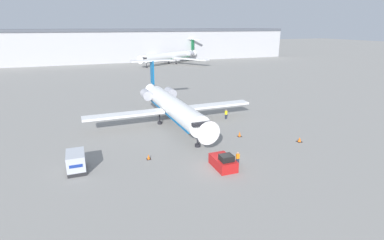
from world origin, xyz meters
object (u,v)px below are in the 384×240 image
Objects in this scene: airplane_main at (172,106)px; traffic_cone_left at (149,157)px; pushback_tug at (223,162)px; worker_by_wing at (226,114)px; traffic_cone_right at (240,134)px; worker_near_tug at (238,158)px; traffic_cone_mid at (300,140)px; airplane_parked_far_left at (171,56)px; luggage_cart at (76,162)px.

airplane_main reaches higher than traffic_cone_left.
pushback_tug is 5.84× the size of traffic_cone_left.
worker_by_wing is 2.10× the size of traffic_cone_right.
traffic_cone_left is at bearing -168.21° from traffic_cone_right.
worker_near_tug reaches higher than traffic_cone_mid.
traffic_cone_right is at bearing -51.02° from airplane_main.
airplane_parked_far_left is at bearing 71.45° from traffic_cone_left.
traffic_cone_left is (8.63, 0.12, -0.83)m from luggage_cart.
luggage_cart reaches higher than traffic_cone_right.
luggage_cart is 103.53m from airplane_parked_far_left.
airplane_parked_far_left is (16.92, 91.98, 3.05)m from traffic_cone_right.
airplane_main is 41.24× the size of traffic_cone_mid.
worker_by_wing is at bearing -4.04° from airplane_main.
traffic_cone_right is (-2.19, -8.96, -0.52)m from worker_by_wing.
airplane_parked_far_left reaches higher than airplane_main.
traffic_cone_mid is (30.78, -1.83, -0.81)m from luggage_cart.
airplane_main is at bearing 60.73° from traffic_cone_left.
pushback_tug is 17.35m from luggage_cart.
traffic_cone_mid is at bearing -70.52° from worker_by_wing.
worker_near_tug is at bearing -120.90° from traffic_cone_right.
traffic_cone_left is at bearing -119.27° from airplane_main.
traffic_cone_right is at bearing 11.79° from traffic_cone_left.
worker_by_wing is 21.02m from traffic_cone_left.
traffic_cone_right is (23.62, 3.25, -0.74)m from luggage_cart.
luggage_cart is at bearing -154.68° from worker_by_wing.
airplane_main is 17.81× the size of worker_near_tug.
airplane_main is 35.23× the size of traffic_cone_right.
worker_by_wing is 0.05× the size of airplane_parked_far_left.
worker_near_tug is 0.94× the size of worker_by_wing.
pushback_tug is 11.22m from traffic_cone_right.
airplane_main reaches higher than worker_near_tug.
luggage_cart is 30.84m from traffic_cone_mid.
airplane_parked_far_left reaches higher than luggage_cart.
luggage_cart is at bearing 161.87° from pushback_tug.
airplane_parked_far_left is (40.54, 95.23, 2.31)m from luggage_cart.
traffic_cone_left is at bearing 0.82° from luggage_cart.
luggage_cart is 4.85× the size of traffic_cone_mid.
airplane_main is 18.50m from pushback_tug.
traffic_cone_left is at bearing 144.90° from pushback_tug.
traffic_cone_right reaches higher than traffic_cone_left.
airplane_main is at bearing 175.96° from worker_by_wing.
worker_by_wing is (25.81, 12.21, -0.22)m from luggage_cart.
worker_near_tug is 11.28m from traffic_cone_left.
luggage_cart is (-15.80, -12.92, -2.10)m from airplane_main.
airplane_parked_far_left is at bearing 66.94° from luggage_cart.
traffic_cone_right is 0.02× the size of airplane_parked_far_left.
traffic_cone_mid is 0.02× the size of airplane_parked_far_left.
airplane_main reaches higher than worker_by_wing.
worker_near_tug is 2.49× the size of traffic_cone_left.
worker_by_wing is at bearing 62.09° from pushback_tug.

